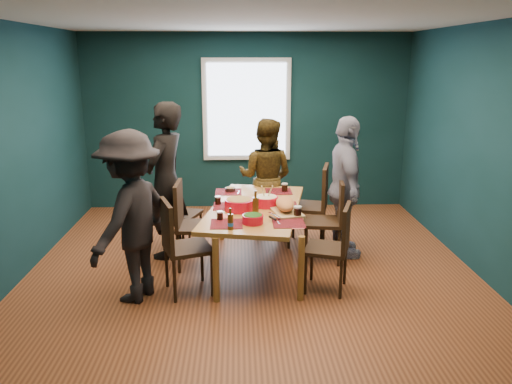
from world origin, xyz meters
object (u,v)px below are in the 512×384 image
person_far_left (166,181)px  bowl_dumpling (266,201)px  dining_table (255,212)px  person_right (345,188)px  chair_left_mid (189,218)px  cutting_board (285,205)px  person_near_left (131,217)px  chair_left_far (175,207)px  chair_left_near (179,240)px  chair_right_mid (331,214)px  chair_right_near (335,242)px  person_back (266,177)px  bowl_salad (239,204)px  chair_right_far (316,199)px  bowl_herbs (253,219)px

person_far_left → bowl_dumpling: person_far_left is taller
dining_table → person_right: 1.13m
dining_table → chair_left_mid: bearing=-169.8°
bowl_dumpling → cutting_board: (0.19, -0.21, 0.01)m
person_right → person_near_left: bearing=113.2°
cutting_board → person_near_left: bearing=-173.2°
bowl_dumpling → chair_left_far: bearing=149.4°
chair_left_mid → chair_left_near: size_ratio=1.01×
chair_right_mid → chair_right_near: chair_right_mid is taller
chair_left_near → person_back: (0.97, 1.77, 0.21)m
dining_table → chair_left_mid: size_ratio=2.05×
person_right → bowl_salad: 1.33m
chair_right_far → person_back: (-0.60, 0.47, 0.18)m
cutting_board → chair_left_mid: bearing=156.0°
chair_left_mid → cutting_board: size_ratio=1.42×
chair_right_far → bowl_herbs: 1.50m
bowl_dumpling → bowl_herbs: bearing=-105.5°
chair_left_mid → chair_right_mid: chair_left_mid is taller
chair_left_near → person_right: size_ratio=0.58×
dining_table → bowl_dumpling: size_ratio=7.46×
dining_table → person_back: (0.18, 1.11, 0.13)m
bowl_dumpling → chair_right_far: bearing=43.9°
person_right → cutting_board: size_ratio=2.42×
chair_left_mid → bowl_herbs: bearing=-39.3°
person_right → bowl_herbs: size_ratio=7.92×
chair_right_mid → bowl_herbs: bearing=-134.8°
person_back → chair_left_near: bearing=80.4°
chair_right_near → person_right: bearing=91.9°
chair_right_far → person_right: 0.51m
person_back → bowl_salad: size_ratio=5.00×
person_right → bowl_salad: person_right is taller
dining_table → chair_left_mid: chair_left_mid is taller
person_back → chair_left_far: bearing=40.7°
dining_table → cutting_board: bearing=-22.8°
chair_right_far → chair_left_mid: bearing=-143.8°
chair_right_near → bowl_herbs: 0.87m
chair_left_far → person_near_left: bearing=-81.0°
person_near_left → bowl_herbs: size_ratio=7.92×
chair_right_near → bowl_herbs: chair_right_near is taller
chair_right_mid → bowl_herbs: 1.20m
bowl_herbs → person_near_left: bearing=-173.2°
chair_left_far → chair_right_far: 1.76m
dining_table → bowl_salad: (-0.18, -0.15, 0.14)m
chair_left_near → chair_right_near: size_ratio=1.07×
bowl_dumpling → chair_left_near: bearing=-143.9°
chair_left_far → bowl_dumpling: bearing=-11.3°
chair_left_far → bowl_salad: bearing=-25.9°
chair_left_near → dining_table: bearing=20.8°
chair_left_far → person_back: bearing=40.9°
dining_table → person_far_left: bearing=171.4°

